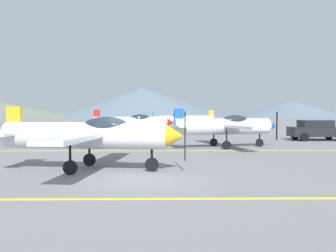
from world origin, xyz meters
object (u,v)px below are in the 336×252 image
Objects in this scene: airplane_near at (92,134)px; airplane_mid at (227,126)px; car_sedan at (317,130)px; airplane_back at (184,120)px; airplane_far at (134,122)px.

airplane_mid is (6.77, 8.51, 0.00)m from airplane_near.
airplane_near is 20.60m from car_sedan.
airplane_mid and airplane_back have the same top height.
airplane_mid is at bearing 51.50° from airplane_near.
car_sedan is (9.88, -12.53, -0.54)m from airplane_back.
airplane_mid reaches higher than car_sedan.
airplane_back is (5.14, 26.62, 0.00)m from airplane_near.
airplane_far is (0.18, 16.79, 0.00)m from airplane_near.
car_sedan is (15.02, 14.08, -0.54)m from airplane_near.
airplane_near is at bearing -136.84° from car_sedan.
airplane_far is at bearing 128.50° from airplane_mid.
airplane_back is (4.96, 9.83, 0.00)m from airplane_far.
airplane_near is 1.00× the size of airplane_back.
airplane_back is at bearing 63.23° from airplane_far.
car_sedan is at bearing -51.74° from airplane_back.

